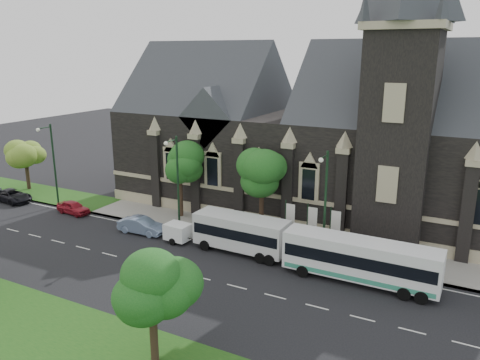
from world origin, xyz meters
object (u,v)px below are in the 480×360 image
Objects in this scene: banner_flag_center at (311,222)px; car_far_black at (12,196)px; tour_coach at (360,260)px; tree_walk_right at (265,171)px; street_lamp_near at (325,200)px; tree_walk_left at (182,162)px; box_trailer at (178,232)px; banner_flag_right at (334,226)px; street_lamp_mid at (176,179)px; street_lamp_far at (52,160)px; shuttle_bus at (241,232)px; tree_park_east at (156,283)px; car_far_red at (73,207)px; tree_walk_far at (27,153)px; banner_flag_left at (289,218)px; sedan at (142,225)px.

banner_flag_center is 0.80× the size of car_far_black.
car_far_black is at bearing 178.58° from tour_coach.
street_lamp_near reaches higher than tree_walk_right.
tour_coach is (19.36, -5.93, -3.95)m from tree_walk_left.
box_trailer is 0.64× the size of car_far_black.
street_lamp_mid is at bearing -172.40° from banner_flag_right.
street_lamp_far is 1.11× the size of shuttle_bus.
tree_walk_left is 1.53× the size of car_far_black.
tree_park_east is 27.76m from car_far_red.
tree_walk_right reaches higher than car_far_black.
street_lamp_near is (3.82, 16.42, 0.49)m from tree_park_east.
street_lamp_near is at bearing -48.07° from banner_flag_center.
banner_flag_right is 5.38m from tour_coach.
tree_walk_right is 1.24× the size of tree_walk_far.
tree_walk_right is 8.05m from banner_flag_right.
tour_coach is at bearing -17.02° from tree_walk_left.
shuttle_bus is at bearing -130.12° from banner_flag_left.
tree_walk_right is 12.60m from tour_coach.
tree_walk_far is at bearing 178.23° from banner_flag_right.
tour_coach is at bearing -52.19° from banner_flag_right.
tree_walk_right reaches higher than tour_coach.
tree_walk_left reaches higher than sedan.
tour_coach is at bearing -38.67° from banner_flag_center.
box_trailer is (-5.71, -5.79, -4.87)m from tree_walk_right.
tour_coach is (33.56, -2.32, -3.33)m from street_lamp_far.
street_lamp_mid is 10.81m from banner_flag_left.
tree_walk_right is 1.95× the size of banner_flag_right.
box_trailer reaches higher than car_far_black.
banner_flag_left is at bearing 28.53° from box_trailer.
banner_flag_left is at bearing 10.50° from street_lamp_mid.
banner_flag_left is at bearing 152.82° from street_lamp_near.
shuttle_bus reaches higher than car_far_black.
banner_flag_left is (3.08, -1.71, -3.43)m from tree_walk_right.
street_lamp_near is 13.35m from box_trailer.
sedan is 0.92× the size of car_far_black.
banner_flag_left is 0.36× the size of tour_coach.
tree_walk_right reaches higher than banner_flag_center.
car_far_red is 9.17m from car_far_black.
tree_walk_far is at bearing 178.03° from banner_flag_left.
tree_walk_right is at bearing 0.99° from tree_walk_far.
tree_walk_far is 0.70× the size of street_lamp_far.
tree_walk_right is 4.92m from banner_flag_left.
tour_coach is 16.09m from box_trailer.
tour_coach reaches higher than sedan.
banner_flag_left is (0.11, 18.32, -2.24)m from tree_park_east.
tree_walk_right reaches higher than banner_flag_right.
banner_flag_center is 11.62m from box_trailer.
banner_flag_left is 0.80× the size of car_far_black.
box_trailer is (25.32, -5.25, -3.67)m from tree_walk_far.
sedan is at bearing -175.66° from shuttle_bus.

